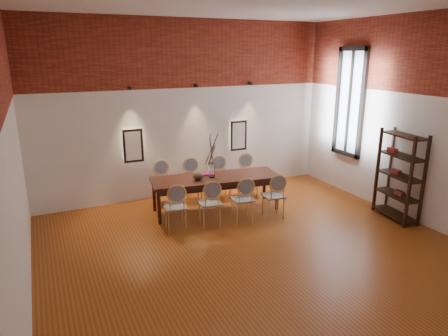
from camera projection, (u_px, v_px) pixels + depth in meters
name	position (u px, v px, depth m)	size (l,w,h in m)	color
floor	(263.00, 257.00, 6.66)	(7.00, 7.00, 0.02)	#954817
wall_back	(186.00, 110.00, 9.18)	(7.00, 0.10, 4.00)	silver
wall_left	(4.00, 166.00, 4.64)	(0.10, 7.00, 4.00)	silver
wall_right	(427.00, 122.00, 7.56)	(0.10, 7.00, 4.00)	silver
brick_band_back	(186.00, 53.00, 8.77)	(7.00, 0.02, 1.50)	maroon
brick_band_right	(434.00, 54.00, 7.18)	(0.02, 7.00, 1.50)	maroon
niche_left	(133.00, 146.00, 8.76)	(0.36, 0.06, 0.66)	#FFEAC6
niche_right	(238.00, 135.00, 9.82)	(0.36, 0.06, 0.66)	#FFEAC6
spot_fixture_left	(129.00, 88.00, 8.38)	(0.08, 0.08, 0.10)	black
spot_fixture_mid	(196.00, 86.00, 9.00)	(0.08, 0.08, 0.10)	black
spot_fixture_right	(250.00, 84.00, 9.57)	(0.08, 0.08, 0.10)	black
window_glass	(350.00, 103.00, 9.21)	(0.02, 0.78, 2.38)	silver
window_frame	(349.00, 103.00, 9.21)	(0.08, 0.90, 2.50)	black
window_mullion	(349.00, 103.00, 9.21)	(0.06, 0.06, 2.40)	black
dining_table	(216.00, 194.00, 8.50)	(2.69, 0.86, 0.75)	#38160F
chair_near_a	(175.00, 207.00, 7.53)	(0.44, 0.44, 0.94)	tan
chair_near_b	(210.00, 203.00, 7.72)	(0.44, 0.44, 0.94)	tan
chair_near_c	(242.00, 199.00, 7.91)	(0.44, 0.44, 0.94)	tan
chair_near_d	(273.00, 196.00, 8.11)	(0.44, 0.44, 0.94)	tan
chair_far_a	(163.00, 184.00, 8.83)	(0.44, 0.44, 0.94)	tan
chair_far_b	(193.00, 181.00, 9.03)	(0.44, 0.44, 0.94)	tan
chair_far_c	(221.00, 178.00, 9.22)	(0.44, 0.44, 0.94)	tan
chair_far_d	(248.00, 176.00, 9.41)	(0.44, 0.44, 0.94)	tan
vase	(212.00, 170.00, 8.32)	(0.14, 0.14, 0.30)	silver
dried_branches	(212.00, 149.00, 8.20)	(0.50, 0.50, 0.70)	#4E412C
bowl	(198.00, 175.00, 8.21)	(0.24, 0.24, 0.18)	brown
book	(208.00, 174.00, 8.56)	(0.26, 0.18, 0.03)	#9B1161
shelving_rack	(399.00, 176.00, 7.96)	(0.38, 1.00, 1.80)	black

